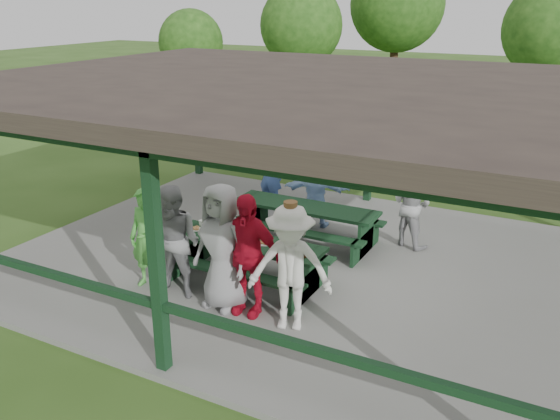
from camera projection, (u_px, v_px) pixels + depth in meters
The scene contains 20 objects.
ground at pixel (295, 264), 10.83m from camera, with size 90.00×90.00×0.00m, color #2E4D18.
concrete_slab at pixel (295, 261), 10.82m from camera, with size 10.00×8.00×0.10m, color slate.
pavilion_structure at pixel (297, 89), 9.76m from camera, with size 10.60×8.60×3.24m.
picnic_table_near at pixel (246, 255), 9.78m from camera, with size 2.66×1.39×0.75m.
picnic_table_far at pixel (305, 219), 11.39m from camera, with size 2.82×1.39×0.75m.
table_setting at pixel (244, 237), 9.73m from camera, with size 2.30×0.45×0.10m.
contestant_green at pixel (146, 239), 9.50m from camera, with size 0.61×0.40×1.68m, color green.
contestant_grey_left at pixel (174, 243), 9.17m from camera, with size 0.88×0.69×1.82m, color gray.
contestant_grey_mid at pixel (222, 247), 8.83m from camera, with size 0.96×0.63×1.97m, color gray.
contestant_red at pixel (247, 255), 8.68m from camera, with size 1.10×0.46×1.88m, color red.
contestant_white_fedora at pixel (290, 268), 8.27m from camera, with size 1.35×1.02×1.91m.
spectator_lblue at pixel (316, 192), 12.14m from camera, with size 1.37×0.44×1.48m, color #99BDEC.
spectator_blue at pixel (271, 174), 13.12m from camera, with size 0.58×0.38×1.60m, color #3C599E.
spectator_grey at pixel (412, 204), 11.14m from camera, with size 0.80×0.63×1.66m, color #9B9B9E.
pickup_truck at pixel (543, 151), 16.01m from camera, with size 2.28×4.95×1.38m, color silver.
farm_trailer at pixel (293, 131), 18.18m from camera, with size 4.26×2.18×1.48m.
tree_far_left at pixel (301, 26), 23.86m from camera, with size 3.33×3.33×5.21m.
tree_left at pixel (397, 5), 25.54m from camera, with size 4.07×4.07×6.36m.
tree_mid at pixel (553, 29), 20.26m from camera, with size 3.37×3.37×5.27m.
tree_edge_left at pixel (191, 43), 24.68m from camera, with size 2.68×2.68×4.19m.
Camera 1 is at (4.35, -8.86, 4.59)m, focal length 38.00 mm.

